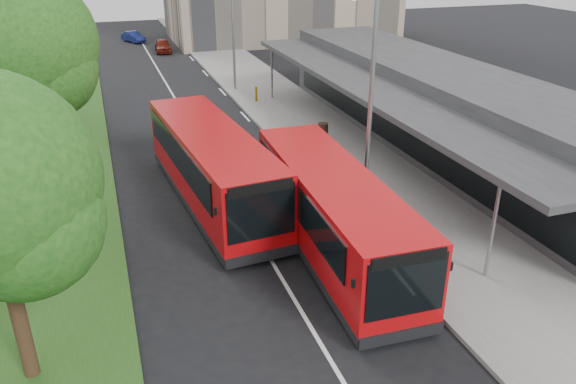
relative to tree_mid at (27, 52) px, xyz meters
name	(u,v)px	position (x,y,z in m)	size (l,w,h in m)	color
ground	(273,263)	(7.01, -9.05, -5.60)	(120.00, 120.00, 0.00)	black
pavement	(269,95)	(13.01, 10.95, -5.53)	(5.00, 80.00, 0.15)	slate
grass_verge	(60,113)	(0.01, 10.95, -5.55)	(5.00, 80.00, 0.10)	#224917
lane_centre_line	(192,127)	(7.01, 5.95, -5.60)	(0.12, 70.00, 0.01)	silver
kerb_dashes	(233,103)	(10.31, 9.95, -5.60)	(0.12, 56.00, 0.01)	silver
station_building	(435,107)	(17.87, -1.05, -3.56)	(7.70, 26.00, 4.00)	#2D2D2F
tree_mid	(27,52)	(0.00, 0.00, 0.00)	(5.40, 5.40, 8.68)	#362015
tree_far	(46,29)	(0.00, 12.00, -0.82)	(4.61, 4.61, 7.40)	#362015
lamp_post_near	(369,95)	(11.13, -7.05, -0.89)	(1.44, 0.28, 8.00)	gray
lamp_post_far	(231,19)	(11.13, 12.95, -0.89)	(1.44, 0.28, 8.00)	gray
bus_main	(333,213)	(9.08, -9.00, -4.15)	(2.92, 10.14, 2.84)	#B30909
bus_second	(212,167)	(6.17, -3.96, -4.08)	(3.58, 10.69, 2.98)	#B30909
litter_bin	(323,132)	(12.87, 1.15, -5.00)	(0.51, 0.51, 0.92)	#382017
bollard	(256,94)	(11.72, 9.47, -5.00)	(0.15, 0.15, 0.91)	yellow
car_near	(163,46)	(8.39, 28.67, -5.02)	(1.37, 3.41, 1.16)	#60160D
car_far	(133,37)	(6.28, 34.95, -5.09)	(1.09, 3.13, 1.03)	navy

